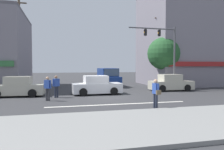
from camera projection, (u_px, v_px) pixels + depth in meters
name	position (u px, v px, depth m)	size (l,w,h in m)	color
ground_plane	(107.00, 97.00, 17.09)	(120.00, 120.00, 0.00)	#333335
lane_marking_stripe	(119.00, 104.00, 13.70)	(9.00, 0.24, 0.01)	silver
sidewalk_curb	(152.00, 123.00, 8.84)	(40.00, 5.00, 0.16)	gray
building_right_corner	(191.00, 39.00, 28.32)	(11.85, 9.11, 11.88)	slate
street_tree	(164.00, 54.00, 23.68)	(3.52, 3.52, 5.50)	#4C3823
utility_pole_near_left	(20.00, 44.00, 20.62)	(1.40, 0.22, 8.73)	brown
utility_pole_far_right	(160.00, 50.00, 24.96)	(1.40, 0.22, 8.21)	brown
traffic_light_mast	(166.00, 48.00, 21.16)	(4.89, 0.32, 6.20)	#47474C
sedan_approaching_near	(18.00, 87.00, 17.21)	(4.20, 2.08, 1.58)	#B7B29E
van_waiting_far	(108.00, 78.00, 25.22)	(2.19, 4.67, 2.11)	navy
sedan_crossing_leftbound	(171.00, 83.00, 21.14)	(4.16, 2.00, 1.58)	#B7B29E
sedan_crossing_center	(97.00, 86.00, 18.43)	(4.15, 1.97, 1.58)	silver
pedestrian_foreground_with_bag	(156.00, 92.00, 12.10)	(0.31, 0.69, 1.67)	#232838
pedestrian_mid_crossing	(48.00, 87.00, 14.96)	(0.49, 0.38, 1.67)	#333338
pedestrian_far_side	(56.00, 85.00, 16.50)	(0.53, 0.35, 1.67)	#232838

